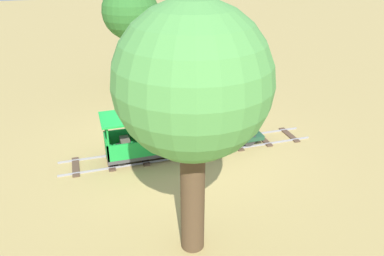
% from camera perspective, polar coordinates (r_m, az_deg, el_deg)
% --- Properties ---
extents(ground_plane, '(60.00, 60.00, 0.00)m').
position_cam_1_polar(ground_plane, '(8.31, -2.06, -3.69)').
color(ground_plane, '#A38C51').
extents(track, '(0.77, 5.70, 0.04)m').
position_cam_1_polar(track, '(8.38, -0.16, -3.31)').
color(track, gray).
rests_on(track, ground_plane).
extents(locomotive, '(0.73, 1.45, 1.01)m').
position_cam_1_polar(locomotive, '(8.42, 5.38, 0.30)').
color(locomotive, '#1E472D').
rests_on(locomotive, ground_plane).
extents(passenger_car, '(0.83, 2.00, 0.97)m').
position_cam_1_polar(passenger_car, '(8.00, -6.35, -1.67)').
color(passenger_car, '#3F3F3F').
rests_on(passenger_car, ground_plane).
extents(conductor_person, '(0.30, 0.30, 1.62)m').
position_cam_1_polar(conductor_person, '(9.04, 0.66, 5.51)').
color(conductor_person, '#282D47').
rests_on(conductor_person, ground_plane).
extents(oak_tree_near, '(1.68, 1.68, 3.24)m').
position_cam_1_polar(oak_tree_near, '(11.73, -9.41, 16.93)').
color(oak_tree_near, '#4C3823').
rests_on(oak_tree_near, ground_plane).
extents(oak_tree_far, '(2.00, 2.00, 3.62)m').
position_cam_1_polar(oak_tree_far, '(4.61, 0.10, 6.54)').
color(oak_tree_far, '#4C3823').
rests_on(oak_tree_far, ground_plane).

